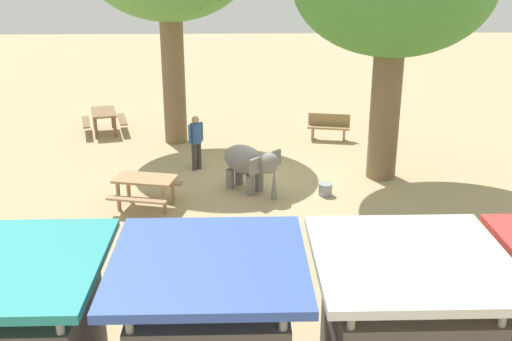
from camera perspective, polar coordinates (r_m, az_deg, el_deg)
ground_plane at (r=17.32m, az=0.84°, el=-0.99°), size 60.00×60.00×0.00m
elephant at (r=16.37m, az=-0.59°, el=0.68°), size 1.69×1.66×1.24m
person_handler at (r=18.01m, az=-5.56°, el=2.94°), size 0.41×0.36×1.62m
wooden_bench at (r=21.02m, az=6.72°, el=4.08°), size 1.45×0.65×0.88m
picnic_table_near at (r=22.26m, az=-13.84°, el=4.85°), size 1.81×1.83×0.78m
picnic_table_far at (r=15.71m, az=-10.16°, el=-1.31°), size 1.79×1.77×0.78m
feed_bucket at (r=16.43m, az=6.41°, el=-1.73°), size 0.36×0.36×0.32m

